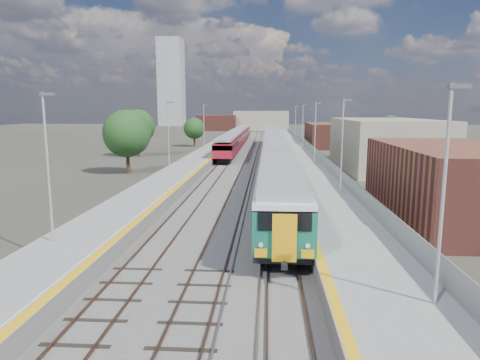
# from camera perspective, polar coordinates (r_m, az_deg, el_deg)

# --- Properties ---
(ground) EXTENTS (320.00, 320.00, 0.00)m
(ground) POSITION_cam_1_polar(r_m,az_deg,el_deg) (62.88, 3.09, 2.38)
(ground) COLOR #47443A
(ground) RESTS_ON ground
(ballast_bed) EXTENTS (10.50, 155.00, 0.06)m
(ballast_bed) POSITION_cam_1_polar(r_m,az_deg,el_deg) (65.42, 1.15, 2.69)
(ballast_bed) COLOR #565451
(ballast_bed) RESTS_ON ground
(tracks) EXTENTS (8.96, 160.00, 0.17)m
(tracks) POSITION_cam_1_polar(r_m,az_deg,el_deg) (67.05, 1.73, 2.92)
(tracks) COLOR #4C3323
(tracks) RESTS_ON ground
(platform_right) EXTENTS (4.70, 155.00, 8.52)m
(platform_right) POSITION_cam_1_polar(r_m,az_deg,el_deg) (65.44, 7.76, 3.05)
(platform_right) COLOR slate
(platform_right) RESTS_ON ground
(platform_left) EXTENTS (4.30, 155.00, 8.52)m
(platform_left) POSITION_cam_1_polar(r_m,az_deg,el_deg) (66.02, -4.76, 3.15)
(platform_left) COLOR slate
(platform_left) RESTS_ON ground
(buildings) EXTENTS (72.00, 185.50, 40.00)m
(buildings) POSITION_cam_1_polar(r_m,az_deg,el_deg) (152.20, -3.38, 10.54)
(buildings) COLOR brown
(buildings) RESTS_ON ground
(green_train) EXTENTS (2.97, 82.64, 3.27)m
(green_train) POSITION_cam_1_polar(r_m,az_deg,el_deg) (59.79, 4.52, 4.22)
(green_train) COLOR black
(green_train) RESTS_ON ground
(red_train) EXTENTS (2.80, 56.73, 3.53)m
(red_train) POSITION_cam_1_polar(r_m,az_deg,el_deg) (86.16, -0.37, 5.69)
(red_train) COLOR black
(red_train) RESTS_ON ground
(tree_a) EXTENTS (5.66, 5.66, 7.67)m
(tree_a) POSITION_cam_1_polar(r_m,az_deg,el_deg) (53.00, -14.86, 6.01)
(tree_a) COLOR #382619
(tree_a) RESTS_ON ground
(tree_b) EXTENTS (5.69, 5.69, 7.71)m
(tree_b) POSITION_cam_1_polar(r_m,az_deg,el_deg) (72.17, -13.52, 6.91)
(tree_b) COLOR #382619
(tree_b) RESTS_ON ground
(tree_c) EXTENTS (4.40, 4.40, 5.97)m
(tree_c) POSITION_cam_1_polar(r_m,az_deg,el_deg) (89.91, -6.12, 6.86)
(tree_c) COLOR #382619
(tree_c) RESTS_ON ground
(tree_d) EXTENTS (4.84, 4.84, 6.57)m
(tree_d) POSITION_cam_1_polar(r_m,az_deg,el_deg) (87.54, 19.32, 6.56)
(tree_d) COLOR #382619
(tree_d) RESTS_ON ground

